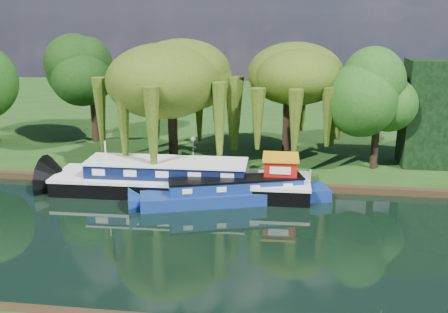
# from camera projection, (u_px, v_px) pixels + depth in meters

# --- Properties ---
(ground) EXTENTS (120.00, 120.00, 0.00)m
(ground) POSITION_uv_depth(u_px,v_px,m) (149.00, 234.00, 27.47)
(ground) COLOR black
(far_bank) EXTENTS (120.00, 52.00, 0.45)m
(far_bank) POSITION_uv_depth(u_px,v_px,m) (226.00, 112.00, 59.78)
(far_bank) COLOR #18360E
(far_bank) RESTS_ON ground
(dutch_barge) EXTENTS (17.26, 4.21, 3.63)m
(dutch_barge) POSITION_uv_depth(u_px,v_px,m) (183.00, 180.00, 33.57)
(dutch_barge) COLOR black
(dutch_barge) RESTS_ON ground
(narrowboat) EXTENTS (12.23, 5.40, 1.77)m
(narrowboat) POSITION_uv_depth(u_px,v_px,m) (236.00, 193.00, 31.92)
(narrowboat) COLOR navy
(narrowboat) RESTS_ON ground
(willow_left) EXTENTS (7.47, 7.47, 8.95)m
(willow_left) POSITION_uv_depth(u_px,v_px,m) (171.00, 81.00, 36.45)
(willow_left) COLOR black
(willow_left) RESTS_ON far_bank
(willow_right) EXTENTS (6.75, 6.75, 8.22)m
(willow_right) POSITION_uv_depth(u_px,v_px,m) (289.00, 84.00, 38.39)
(willow_right) COLOR black
(willow_right) RESTS_ON far_bank
(tree_far_mid) EXTENTS (5.31, 5.31, 8.69)m
(tree_far_mid) POSITION_uv_depth(u_px,v_px,m) (91.00, 75.00, 43.67)
(tree_far_mid) COLOR black
(tree_far_mid) RESTS_ON far_bank
(tree_far_right) EXTENTS (4.71, 4.71, 7.71)m
(tree_far_right) POSITION_uv_depth(u_px,v_px,m) (379.00, 98.00, 36.15)
(tree_far_right) COLOR black
(tree_far_right) RESTS_ON far_bank
(conifer_hedge) EXTENTS (6.00, 3.00, 8.00)m
(conifer_hedge) POSITION_uv_depth(u_px,v_px,m) (445.00, 114.00, 37.21)
(conifer_hedge) COLOR black
(conifer_hedge) RESTS_ON far_bank
(lamppost) EXTENTS (0.36, 0.36, 2.56)m
(lamppost) POSITION_uv_depth(u_px,v_px,m) (193.00, 144.00, 36.73)
(lamppost) COLOR silver
(lamppost) RESTS_ON far_bank
(mooring_posts) EXTENTS (19.16, 0.16, 1.00)m
(mooring_posts) POSITION_uv_depth(u_px,v_px,m) (174.00, 171.00, 35.26)
(mooring_posts) COLOR silver
(mooring_posts) RESTS_ON far_bank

